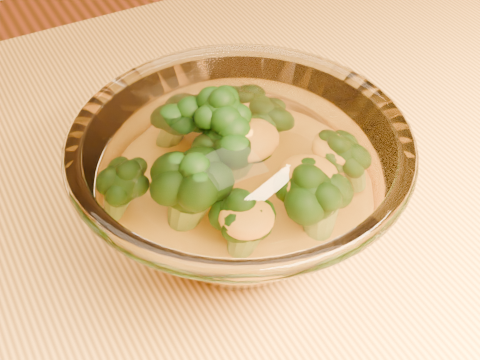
{
  "coord_description": "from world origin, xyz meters",
  "views": [
    {
      "loc": [
        -0.27,
        -0.28,
        1.13
      ],
      "look_at": [
        -0.1,
        0.03,
        0.81
      ],
      "focal_mm": 50.0,
      "sensor_mm": 36.0,
      "label": 1
    }
  ],
  "objects": [
    {
      "name": "table",
      "position": [
        0.0,
        0.0,
        0.65
      ],
      "size": [
        1.2,
        0.8,
        0.75
      ],
      "color": "gold",
      "rests_on": "ground"
    },
    {
      "name": "broccoli_heap",
      "position": [
        -0.11,
        0.04,
        0.82
      ],
      "size": [
        0.17,
        0.16,
        0.08
      ],
      "color": "black",
      "rests_on": "cheese_sauce"
    },
    {
      "name": "cheese_sauce",
      "position": [
        -0.1,
        0.03,
        0.78
      ],
      "size": [
        0.14,
        0.14,
        0.04
      ],
      "primitive_type": "ellipsoid",
      "color": "orange",
      "rests_on": "glass_bowl"
    },
    {
      "name": "glass_bowl",
      "position": [
        -0.1,
        0.03,
        0.8
      ],
      "size": [
        0.24,
        0.24,
        0.1
      ],
      "color": "white",
      "rests_on": "table"
    }
  ]
}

